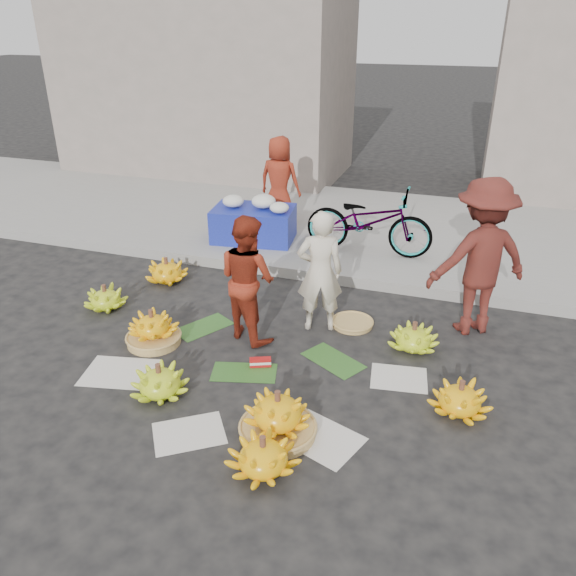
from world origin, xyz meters
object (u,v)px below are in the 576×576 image
(banana_bunch_0, at_px, (153,329))
(bicycle, at_px, (369,221))
(flower_table, at_px, (254,222))
(vendor_cream, at_px, (320,272))
(banana_bunch_4, at_px, (460,399))

(banana_bunch_0, distance_m, bicycle, 3.56)
(flower_table, xyz_separation_m, bicycle, (1.76, 0.05, 0.19))
(bicycle, bearing_deg, vendor_cream, 176.95)
(flower_table, bearing_deg, vendor_cream, -59.98)
(banana_bunch_0, height_order, banana_bunch_4, banana_bunch_0)
(vendor_cream, distance_m, bicycle, 2.16)
(vendor_cream, height_order, bicycle, vendor_cream)
(vendor_cream, bearing_deg, flower_table, -71.31)
(banana_bunch_0, relative_size, banana_bunch_4, 1.04)
(banana_bunch_0, xyz_separation_m, vendor_cream, (1.62, 0.91, 0.53))
(banana_bunch_0, height_order, bicycle, bicycle)
(flower_table, bearing_deg, banana_bunch_0, -97.64)
(vendor_cream, distance_m, flower_table, 2.67)
(vendor_cream, bearing_deg, banana_bunch_0, 10.32)
(bicycle, bearing_deg, banana_bunch_0, 150.65)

